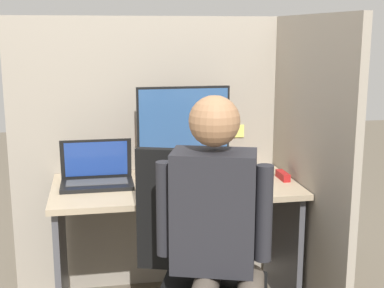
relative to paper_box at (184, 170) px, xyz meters
The scene contains 12 objects.
cubicle_panel_back 0.22m from the paper_box, 108.77° to the left, with size 1.81×0.05×1.62m.
cubicle_panel_right 0.64m from the paper_box, 18.95° to the right, with size 0.04×1.28×1.62m.
desk 0.27m from the paper_box, 115.87° to the right, with size 1.31×0.65×0.73m.
paper_box is the anchor object (origin of this frame).
monitor 0.26m from the paper_box, 90.00° to the left, with size 0.52×0.19×0.44m.
laptop 0.49m from the paper_box, 168.94° to the right, with size 0.38×0.23×0.24m.
mouse 0.39m from the paper_box, 132.08° to the right, with size 0.07×0.05×0.04m.
stapler 0.55m from the paper_box, 17.42° to the right, with size 0.04×0.14×0.04m.
carrot_toy 0.43m from the paper_box, 61.88° to the right, with size 0.04×0.15×0.04m.
office_chair 0.78m from the paper_box, 93.92° to the right, with size 0.59×0.63×1.02m.
person 0.89m from the paper_box, 90.06° to the right, with size 0.46×0.49×1.29m.
coffee_mug 0.37m from the paper_box, ahead, with size 0.07×0.07×0.09m.
Camera 1 is at (-0.41, -2.41, 1.54)m, focal length 50.00 mm.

